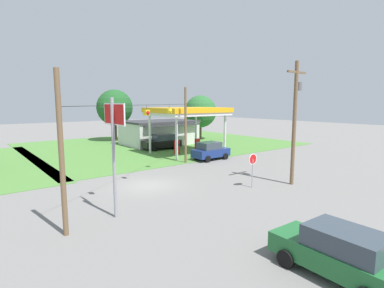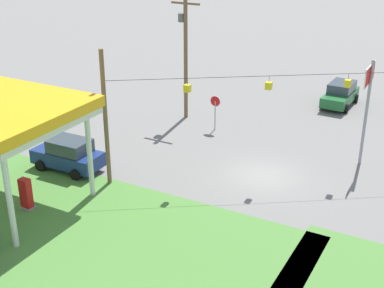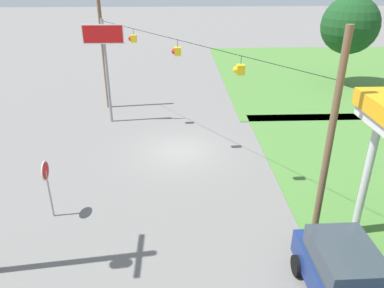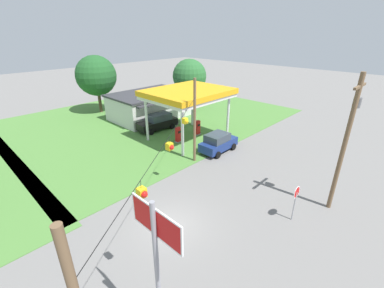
{
  "view_description": "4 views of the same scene",
  "coord_description": "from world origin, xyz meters",
  "px_view_note": "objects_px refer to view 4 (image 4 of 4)",
  "views": [
    {
      "loc": [
        -10.88,
        -19.1,
        6.16
      ],
      "look_at": [
        5.12,
        1.21,
        2.56
      ],
      "focal_mm": 28.0,
      "sensor_mm": 36.0,
      "label": 1
    },
    {
      "loc": [
        -9.59,
        26.36,
        13.92
      ],
      "look_at": [
        3.39,
        2.45,
        2.23
      ],
      "focal_mm": 50.0,
      "sensor_mm": 36.0,
      "label": 2
    },
    {
      "loc": [
        18.38,
        -0.05,
        9.2
      ],
      "look_at": [
        3.87,
        0.54,
        2.26
      ],
      "focal_mm": 35.0,
      "sensor_mm": 36.0,
      "label": 3
    },
    {
      "loc": [
        -8.29,
        -9.72,
        11.18
      ],
      "look_at": [
        5.0,
        3.12,
        3.02
      ],
      "focal_mm": 24.0,
      "sensor_mm": 36.0,
      "label": 4
    }
  ],
  "objects_px": {
    "fuel_pump_near": "(178,135)",
    "car_at_pumps_rear": "(158,122)",
    "tree_behind_station": "(96,76)",
    "car_at_pumps_front": "(218,142)",
    "gas_station_store": "(150,105)",
    "fuel_pump_far": "(198,128)",
    "gas_station_canopy": "(188,94)",
    "tree_far_back": "(190,76)",
    "utility_pole_main": "(346,139)",
    "stop_sign_roadside": "(296,196)",
    "stop_sign_overhead": "(157,245)"
  },
  "relations": [
    {
      "from": "gas_station_canopy",
      "to": "gas_station_store",
      "type": "distance_m",
      "value": 9.95
    },
    {
      "from": "gas_station_canopy",
      "to": "tree_far_back",
      "type": "height_order",
      "value": "tree_far_back"
    },
    {
      "from": "fuel_pump_near",
      "to": "car_at_pumps_rear",
      "type": "relative_size",
      "value": 0.33
    },
    {
      "from": "car_at_pumps_front",
      "to": "tree_behind_station",
      "type": "distance_m",
      "value": 21.74
    },
    {
      "from": "gas_station_canopy",
      "to": "stop_sign_roadside",
      "type": "height_order",
      "value": "gas_station_canopy"
    },
    {
      "from": "tree_behind_station",
      "to": "tree_far_back",
      "type": "bearing_deg",
      "value": -29.77
    },
    {
      "from": "gas_station_store",
      "to": "car_at_pumps_rear",
      "type": "relative_size",
      "value": 2.0
    },
    {
      "from": "car_at_pumps_rear",
      "to": "tree_behind_station",
      "type": "xyz_separation_m",
      "value": [
        -1.18,
        12.04,
        4.33
      ]
    },
    {
      "from": "stop_sign_roadside",
      "to": "stop_sign_overhead",
      "type": "height_order",
      "value": "stop_sign_overhead"
    },
    {
      "from": "tree_far_back",
      "to": "utility_pole_main",
      "type": "bearing_deg",
      "value": -115.57
    },
    {
      "from": "fuel_pump_near",
      "to": "utility_pole_main",
      "type": "xyz_separation_m",
      "value": [
        -0.5,
        -15.77,
        4.3
      ]
    },
    {
      "from": "gas_station_canopy",
      "to": "tree_behind_station",
      "type": "xyz_separation_m",
      "value": [
        -1.8,
        16.64,
        0.32
      ]
    },
    {
      "from": "gas_station_canopy",
      "to": "tree_far_back",
      "type": "distance_m",
      "value": 14.13
    },
    {
      "from": "car_at_pumps_front",
      "to": "utility_pole_main",
      "type": "height_order",
      "value": "utility_pole_main"
    },
    {
      "from": "gas_station_canopy",
      "to": "fuel_pump_far",
      "type": "height_order",
      "value": "gas_station_canopy"
    },
    {
      "from": "stop_sign_roadside",
      "to": "fuel_pump_far",
      "type": "bearing_deg",
      "value": -114.71
    },
    {
      "from": "gas_station_store",
      "to": "car_at_pumps_rear",
      "type": "bearing_deg",
      "value": -117.33
    },
    {
      "from": "fuel_pump_far",
      "to": "utility_pole_main",
      "type": "xyz_separation_m",
      "value": [
        -3.59,
        -15.77,
        4.3
      ]
    },
    {
      "from": "fuel_pump_near",
      "to": "car_at_pumps_rear",
      "type": "distance_m",
      "value": 4.7
    },
    {
      "from": "fuel_pump_near",
      "to": "stop_sign_roadside",
      "type": "height_order",
      "value": "stop_sign_roadside"
    },
    {
      "from": "fuel_pump_far",
      "to": "car_at_pumps_front",
      "type": "distance_m",
      "value": 5.0
    },
    {
      "from": "car_at_pumps_rear",
      "to": "utility_pole_main",
      "type": "height_order",
      "value": "utility_pole_main"
    },
    {
      "from": "car_at_pumps_rear",
      "to": "utility_pole_main",
      "type": "distance_m",
      "value": 20.83
    },
    {
      "from": "tree_far_back",
      "to": "car_at_pumps_rear",
      "type": "bearing_deg",
      "value": -154.31
    },
    {
      "from": "stop_sign_overhead",
      "to": "gas_station_canopy",
      "type": "bearing_deg",
      "value": 41.9
    },
    {
      "from": "stop_sign_roadside",
      "to": "car_at_pumps_front",
      "type": "bearing_deg",
      "value": -115.56
    },
    {
      "from": "gas_station_store",
      "to": "car_at_pumps_front",
      "type": "bearing_deg",
      "value": -98.95
    },
    {
      "from": "gas_station_canopy",
      "to": "tree_far_back",
      "type": "relative_size",
      "value": 1.17
    },
    {
      "from": "gas_station_canopy",
      "to": "tree_behind_station",
      "type": "height_order",
      "value": "tree_behind_station"
    },
    {
      "from": "stop_sign_roadside",
      "to": "tree_behind_station",
      "type": "relative_size",
      "value": 0.31
    },
    {
      "from": "stop_sign_roadside",
      "to": "gas_station_canopy",
      "type": "bearing_deg",
      "value": -109.48
    },
    {
      "from": "tree_behind_station",
      "to": "tree_far_back",
      "type": "height_order",
      "value": "tree_behind_station"
    },
    {
      "from": "gas_station_store",
      "to": "car_at_pumps_front",
      "type": "height_order",
      "value": "gas_station_store"
    },
    {
      "from": "fuel_pump_near",
      "to": "fuel_pump_far",
      "type": "relative_size",
      "value": 1.0
    },
    {
      "from": "stop_sign_roadside",
      "to": "car_at_pumps_rear",
      "type": "bearing_deg",
      "value": -103.31
    },
    {
      "from": "gas_station_store",
      "to": "stop_sign_roadside",
      "type": "bearing_deg",
      "value": -106.24
    },
    {
      "from": "fuel_pump_far",
      "to": "stop_sign_roadside",
      "type": "xyz_separation_m",
      "value": [
        -6.67,
        -14.5,
        1.0
      ]
    },
    {
      "from": "fuel_pump_far",
      "to": "stop_sign_roadside",
      "type": "height_order",
      "value": "stop_sign_roadside"
    },
    {
      "from": "stop_sign_overhead",
      "to": "gas_station_store",
      "type": "bearing_deg",
      "value": 53.36
    },
    {
      "from": "fuel_pump_far",
      "to": "tree_far_back",
      "type": "bearing_deg",
      "value": 48.58
    },
    {
      "from": "fuel_pump_far",
      "to": "gas_station_canopy",
      "type": "bearing_deg",
      "value": 179.94
    },
    {
      "from": "fuel_pump_far",
      "to": "stop_sign_roadside",
      "type": "bearing_deg",
      "value": -114.71
    },
    {
      "from": "car_at_pumps_rear",
      "to": "gas_station_canopy",
      "type": "bearing_deg",
      "value": 102.59
    },
    {
      "from": "gas_station_canopy",
      "to": "fuel_pump_far",
      "type": "bearing_deg",
      "value": -0.06
    },
    {
      "from": "gas_station_store",
      "to": "fuel_pump_near",
      "type": "bearing_deg",
      "value": -109.81
    },
    {
      "from": "stop_sign_roadside",
      "to": "tree_behind_station",
      "type": "distance_m",
      "value": 31.52
    },
    {
      "from": "car_at_pumps_front",
      "to": "car_at_pumps_rear",
      "type": "distance_m",
      "value": 9.21
    },
    {
      "from": "fuel_pump_far",
      "to": "tree_behind_station",
      "type": "distance_m",
      "value": 17.57
    },
    {
      "from": "stop_sign_roadside",
      "to": "utility_pole_main",
      "type": "height_order",
      "value": "utility_pole_main"
    },
    {
      "from": "car_at_pumps_rear",
      "to": "stop_sign_overhead",
      "type": "distance_m",
      "value": 23.74
    }
  ]
}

